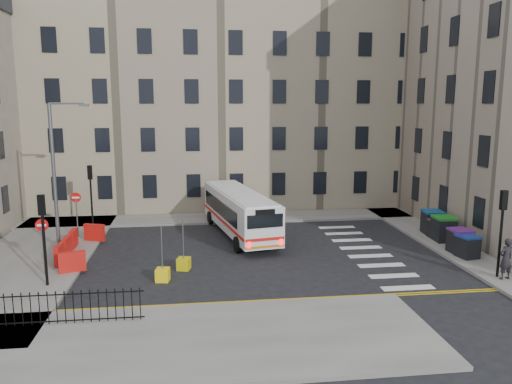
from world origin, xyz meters
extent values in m
plane|color=black|center=(0.00, 0.00, 0.00)|extent=(120.00, 120.00, 0.00)
cube|color=slate|center=(-6.00, 8.60, 0.07)|extent=(36.00, 3.20, 0.15)
cube|color=slate|center=(9.00, 4.00, 0.07)|extent=(2.40, 26.00, 0.15)
cube|color=slate|center=(-14.00, 1.00, 0.07)|extent=(6.00, 22.00, 0.15)
cube|color=slate|center=(-7.00, -10.00, 0.07)|extent=(20.00, 6.00, 0.15)
cube|color=gray|center=(-7.00, 15.50, 8.00)|extent=(38.00, 10.50, 16.00)
cylinder|color=black|center=(8.60, -5.50, 1.75)|extent=(0.12, 0.12, 3.20)
cube|color=black|center=(8.60, -5.50, 3.80)|extent=(0.28, 0.22, 0.90)
cylinder|color=black|center=(-12.00, 6.50, 1.75)|extent=(0.12, 0.12, 3.20)
cube|color=black|center=(-12.00, 6.50, 3.80)|extent=(0.28, 0.22, 0.90)
cylinder|color=black|center=(-12.00, -4.00, 1.75)|extent=(0.12, 0.12, 3.20)
cube|color=black|center=(-12.00, -4.00, 3.80)|extent=(0.28, 0.22, 0.90)
cylinder|color=#595B5E|center=(-13.00, 2.00, 4.15)|extent=(0.20, 0.20, 8.00)
cube|color=#595B5E|center=(-13.00, 2.00, 8.22)|extent=(0.50, 0.22, 0.14)
cylinder|color=#595B5E|center=(-12.50, 4.50, 1.35)|extent=(0.08, 0.08, 2.40)
cube|color=red|center=(-12.50, 4.50, 2.85)|extent=(0.60, 0.04, 0.60)
cylinder|color=#595B5E|center=(-12.50, -2.50, 1.35)|extent=(0.08, 0.08, 2.40)
cube|color=red|center=(-12.50, -2.50, 2.85)|extent=(0.60, 0.04, 0.60)
cube|color=red|center=(-12.20, -1.00, 0.65)|extent=(0.25, 1.25, 1.00)
cube|color=red|center=(-12.20, 0.50, 0.65)|extent=(0.25, 1.25, 1.00)
cube|color=red|center=(-12.20, 2.00, 0.65)|extent=(0.25, 1.25, 1.00)
cube|color=red|center=(-11.30, 3.30, 0.65)|extent=(1.26, 0.66, 1.00)
cube|color=red|center=(-11.30, -2.30, 0.65)|extent=(1.26, 0.66, 1.00)
cube|color=black|center=(-11.25, -8.20, 1.27)|extent=(7.80, 0.04, 0.04)
cube|color=black|center=(-11.25, -8.20, 0.25)|extent=(7.80, 0.04, 0.04)
cube|color=silver|center=(-2.63, 4.02, 1.58)|extent=(4.03, 10.17, 2.26)
cube|color=black|center=(-3.83, 4.25, 1.76)|extent=(1.51, 7.82, 0.90)
cube|color=black|center=(-1.59, 4.67, 1.76)|extent=(1.51, 7.82, 0.90)
cube|color=black|center=(-3.54, 8.91, 1.80)|extent=(1.96, 0.42, 0.99)
cube|color=black|center=(-1.72, -0.87, 2.03)|extent=(1.96, 0.42, 0.72)
cube|color=red|center=(-3.75, 3.81, 1.04)|extent=(1.82, 9.59, 0.16)
cube|color=red|center=(-1.51, 4.23, 1.04)|extent=(1.82, 9.59, 0.16)
cube|color=#FF0C0C|center=(-2.60, -1.04, 0.81)|extent=(0.20, 0.09, 0.36)
cube|color=#FF0C0C|center=(-0.83, -0.71, 0.81)|extent=(0.20, 0.09, 0.36)
cylinder|color=black|center=(-4.35, 7.09, 0.45)|extent=(0.41, 0.93, 0.90)
cylinder|color=black|center=(-2.13, 7.51, 0.45)|extent=(0.41, 0.93, 0.90)
cylinder|color=black|center=(-3.09, 0.35, 0.45)|extent=(0.41, 0.93, 0.90)
cylinder|color=black|center=(-0.88, 0.77, 0.45)|extent=(0.41, 0.93, 0.90)
cube|color=black|center=(8.80, -2.50, 0.69)|extent=(1.05, 1.16, 1.08)
cube|color=navy|center=(8.80, -2.50, 1.28)|extent=(1.10, 1.22, 0.11)
cube|color=black|center=(8.83, -1.68, 0.74)|extent=(1.06, 1.20, 1.18)
cube|color=#551D6F|center=(8.83, -1.68, 1.39)|extent=(1.11, 1.25, 0.12)
cube|color=black|center=(9.15, 0.71, 0.81)|extent=(1.15, 1.31, 1.32)
cube|color=#1A771F|center=(9.15, 0.71, 1.54)|extent=(1.21, 1.37, 0.14)
cube|color=black|center=(9.09, 1.34, 0.66)|extent=(0.95, 1.07, 1.02)
cube|color=#323235|center=(9.09, 1.34, 1.23)|extent=(1.00, 1.12, 0.11)
cube|color=black|center=(9.28, 2.40, 0.81)|extent=(1.23, 1.38, 1.31)
cube|color=navy|center=(9.28, 2.40, 1.53)|extent=(1.29, 1.44, 0.14)
imported|color=black|center=(8.72, -5.86, 1.12)|extent=(0.78, 0.59, 1.95)
cube|color=yellow|center=(-6.94, -3.72, 0.30)|extent=(0.69, 0.69, 0.60)
cube|color=#C5B60B|center=(-6.00, -2.19, 0.30)|extent=(0.73, 0.73, 0.60)
camera|label=1|loc=(-5.42, -26.20, 8.13)|focal=35.00mm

